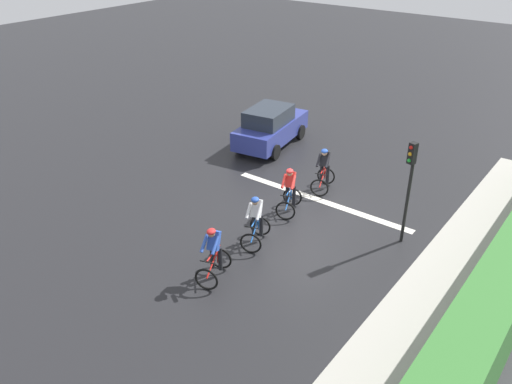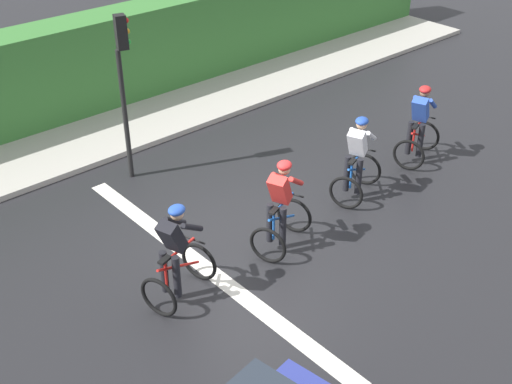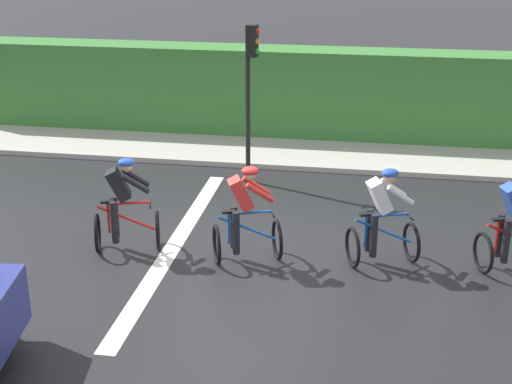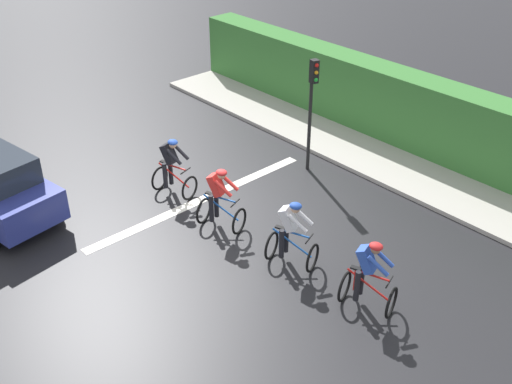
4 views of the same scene
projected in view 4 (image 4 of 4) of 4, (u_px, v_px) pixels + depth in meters
The scene contains 10 objects.
ground_plane at pixel (227, 216), 15.60m from camera, with size 80.00×80.00×0.00m, color black.
sidewalk_kerb at pixel (419, 171), 17.49m from camera, with size 2.80×21.02×0.12m, color #ADA89E.
stone_wall_low at pixel (438, 156), 17.90m from camera, with size 0.44×21.02×0.52m, color tan.
hedge_wall at pixel (449, 126), 17.62m from camera, with size 1.10×21.02×2.27m, color #387533.
road_marking_stop_line at pixel (201, 200), 16.27m from camera, with size 7.00×0.30×0.01m, color silver.
cyclist_lead at pixel (368, 277), 12.26m from camera, with size 0.99×1.24×1.66m.
cyclist_second at pixel (291, 235), 13.51m from camera, with size 1.02×1.25×1.66m.
cyclist_mid at pixel (219, 200), 14.77m from camera, with size 1.01×1.25×1.66m.
cyclist_fourth at pixel (172, 168), 16.14m from camera, with size 0.96×1.23×1.66m.
traffic_light_near_crossing at pixel (312, 99), 16.55m from camera, with size 0.25×0.31×3.34m.
Camera 4 is at (8.14, 10.17, 8.63)m, focal length 42.48 mm.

